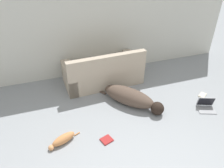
# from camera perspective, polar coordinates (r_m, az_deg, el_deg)

# --- Properties ---
(wall_back) EXTENTS (7.43, 0.06, 2.70)m
(wall_back) POSITION_cam_1_polar(r_m,az_deg,el_deg) (5.16, -6.80, 16.22)
(wall_back) COLOR beige
(wall_back) RESTS_ON ground_plane
(couch) EXTENTS (1.81, 0.94, 0.85)m
(couch) POSITION_cam_1_polar(r_m,az_deg,el_deg) (5.12, -2.34, 2.95)
(couch) COLOR tan
(couch) RESTS_ON ground_plane
(dog) EXTENTS (1.15, 1.34, 0.35)m
(dog) POSITION_cam_1_polar(r_m,az_deg,el_deg) (4.49, 5.04, -3.53)
(dog) COLOR #4C3D33
(dog) RESTS_ON ground_plane
(cat) EXTENTS (0.57, 0.31, 0.15)m
(cat) POSITION_cam_1_polar(r_m,az_deg,el_deg) (3.85, -12.74, -13.97)
(cat) COLOR #BC7A47
(cat) RESTS_ON ground_plane
(laptop_open) EXTENTS (0.41, 0.38, 0.23)m
(laptop_open) POSITION_cam_1_polar(r_m,az_deg,el_deg) (4.81, 23.37, -5.07)
(laptop_open) COLOR gray
(laptop_open) RESTS_ON ground_plane
(book_red) EXTENTS (0.23, 0.22, 0.02)m
(book_red) POSITION_cam_1_polar(r_m,az_deg,el_deg) (3.84, -1.41, -14.37)
(book_red) COLOR maroon
(book_red) RESTS_ON ground_plane
(book_cream) EXTENTS (0.23, 0.21, 0.02)m
(book_cream) POSITION_cam_1_polar(r_m,az_deg,el_deg) (5.20, 22.57, -2.68)
(book_cream) COLOR beige
(book_cream) RESTS_ON ground_plane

